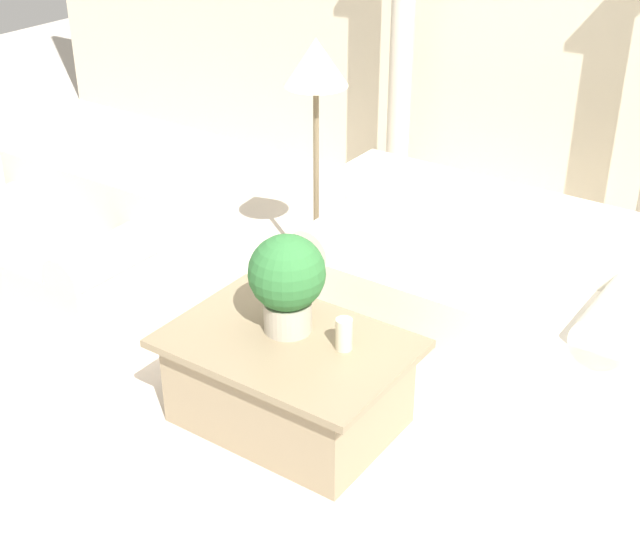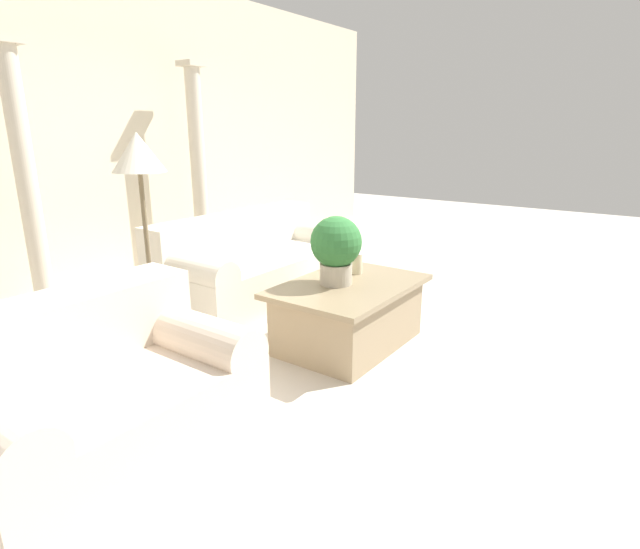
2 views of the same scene
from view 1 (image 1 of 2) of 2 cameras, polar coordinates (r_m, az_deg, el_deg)
name	(u,v)px [view 1 (image 1 of 2)]	position (r m, az deg, el deg)	size (l,w,h in m)	color
ground_plane	(329,389)	(4.83, 0.59, -7.36)	(16.00, 16.00, 0.00)	beige
sofa_long	(479,282)	(5.23, 10.13, -0.46)	(1.98, 0.93, 0.81)	beige
loveseat	(70,248)	(5.73, -15.70, 1.67)	(1.34, 0.93, 0.81)	beige
coffee_table	(288,381)	(4.47, -2.03, -6.80)	(1.18, 0.82, 0.49)	#998466
potted_plant	(287,279)	(4.28, -2.13, -0.30)	(0.38, 0.38, 0.51)	#B2A893
pillar_candle	(344,334)	(4.23, 1.54, -3.84)	(0.08, 0.08, 0.16)	beige
floor_lamp	(316,76)	(5.38, -0.26, 12.59)	(0.39, 0.39, 1.58)	brown
column_left	(401,51)	(6.62, 5.24, 14.04)	(0.24, 0.24, 2.31)	beige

